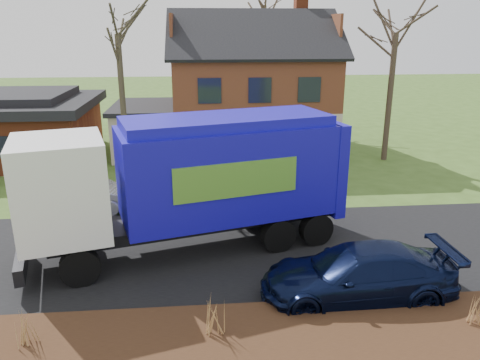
{
  "coord_description": "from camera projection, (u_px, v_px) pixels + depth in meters",
  "views": [
    {
      "loc": [
        -1.21,
        -14.0,
        7.05
      ],
      "look_at": [
        0.27,
        2.5,
        1.67
      ],
      "focal_mm": 35.0,
      "sensor_mm": 36.0,
      "label": 1
    }
  ],
  "objects": [
    {
      "name": "grass_clump_mid",
      "position": [
        214.0,
        316.0,
        10.69
      ],
      "size": [
        0.35,
        0.29,
        0.97
      ],
      "color": "#AB7F4B",
      "rests_on": "mulch_verge"
    },
    {
      "name": "tree_front_east",
      "position": [
        398.0,
        10.0,
        23.94
      ],
      "size": [
        3.52,
        3.52,
        9.79
      ],
      "color": "#403226",
      "rests_on": "ground"
    },
    {
      "name": "ranch_house",
      "position": [
        6.0,
        126.0,
        26.27
      ],
      "size": [
        9.8,
        8.2,
        3.7
      ],
      "color": "brown",
      "rests_on": "ground"
    },
    {
      "name": "tree_front_west",
      "position": [
        116.0,
        11.0,
        21.46
      ],
      "size": [
        3.18,
        3.18,
        9.45
      ],
      "color": "#413827",
      "rests_on": "ground"
    },
    {
      "name": "grass_clump_west",
      "position": [
        26.0,
        327.0,
        10.38
      ],
      "size": [
        0.32,
        0.27,
        0.86
      ],
      "color": "#A17A47",
      "rests_on": "mulch_verge"
    },
    {
      "name": "silver_sedan",
      "position": [
        88.0,
        193.0,
        18.97
      ],
      "size": [
        4.27,
        2.05,
        1.35
      ],
      "primitive_type": "imported",
      "rotation": [
        0.0,
        0.0,
        1.41
      ],
      "color": "#ABAFB3",
      "rests_on": "ground"
    },
    {
      "name": "navy_wagon",
      "position": [
        357.0,
        274.0,
        12.55
      ],
      "size": [
        5.26,
        2.21,
        1.52
      ],
      "primitive_type": "imported",
      "rotation": [
        0.0,
        0.0,
        -1.55
      ],
      "color": "black",
      "rests_on": "ground"
    },
    {
      "name": "road",
      "position": [
        239.0,
        251.0,
        15.54
      ],
      "size": [
        80.0,
        7.0,
        0.02
      ],
      "primitive_type": "cube",
      "color": "black",
      "rests_on": "ground"
    },
    {
      "name": "main_house",
      "position": [
        243.0,
        82.0,
        27.6
      ],
      "size": [
        12.95,
        8.95,
        9.26
      ],
      "color": "beige",
      "rests_on": "ground"
    },
    {
      "name": "garbage_truck",
      "position": [
        195.0,
        176.0,
        14.98
      ],
      "size": [
        10.67,
        5.38,
        4.42
      ],
      "rotation": [
        0.0,
        0.0,
        0.27
      ],
      "color": "black",
      "rests_on": "ground"
    },
    {
      "name": "mulch_verge",
      "position": [
        259.0,
        352.0,
        10.47
      ],
      "size": [
        80.0,
        3.5,
        0.3
      ],
      "primitive_type": "cube",
      "color": "#311C10",
      "rests_on": "ground"
    },
    {
      "name": "grass_clump_east",
      "position": [
        475.0,
        309.0,
        11.09
      ],
      "size": [
        0.32,
        0.27,
        0.81
      ],
      "color": "#A27647",
      "rests_on": "mulch_verge"
    },
    {
      "name": "ground",
      "position": [
        239.0,
        251.0,
        15.54
      ],
      "size": [
        120.0,
        120.0,
        0.0
      ],
      "primitive_type": "plane",
      "color": "#36521B",
      "rests_on": "ground"
    }
  ]
}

